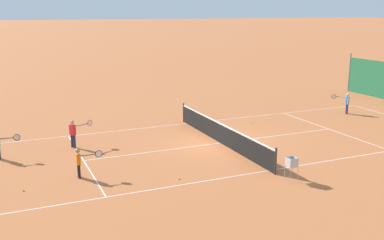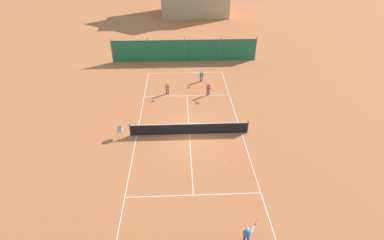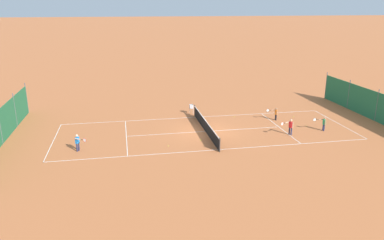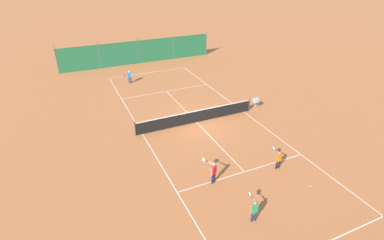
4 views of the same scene
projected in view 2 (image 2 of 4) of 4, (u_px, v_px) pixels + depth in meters
name	position (u px, v px, depth m)	size (l,w,h in m)	color
ground_plane	(189.00, 134.00, 23.39)	(600.00, 600.00, 0.00)	#BC6638
court_line_markings	(189.00, 134.00, 23.38)	(8.25, 23.85, 0.01)	white
tennis_net	(189.00, 129.00, 23.12)	(9.18, 0.08, 1.06)	#2D2D2D
windscreen_fence_far	(184.00, 51.00, 35.75)	(17.28, 0.08, 2.90)	#236B42
player_near_service	(208.00, 88.00, 28.48)	(0.45, 1.09, 1.29)	#23284C
player_far_baseline	(201.00, 76.00, 31.13)	(0.45, 0.97, 1.16)	#23284C
player_near_baseline	(167.00, 88.00, 28.73)	(0.40, 0.95, 1.12)	black
player_far_service	(247.00, 234.00, 14.84)	(0.86, 0.84, 1.25)	#23284C
tennis_ball_service_box	(231.00, 161.00, 20.60)	(0.07, 0.07, 0.07)	#CCE033
tennis_ball_by_net_left	(216.00, 139.00, 22.74)	(0.07, 0.07, 0.07)	#CCE033
tennis_ball_alley_left	(189.00, 85.00, 30.76)	(0.07, 0.07, 0.07)	#CCE033
tennis_ball_mid_court	(147.00, 111.00, 26.22)	(0.07, 0.07, 0.07)	#CCE033
tennis_ball_by_net_right	(162.00, 85.00, 30.79)	(0.07, 0.07, 0.07)	#CCE033
ball_hopper	(120.00, 130.00, 22.69)	(0.36, 0.36, 0.89)	#B7B7BC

